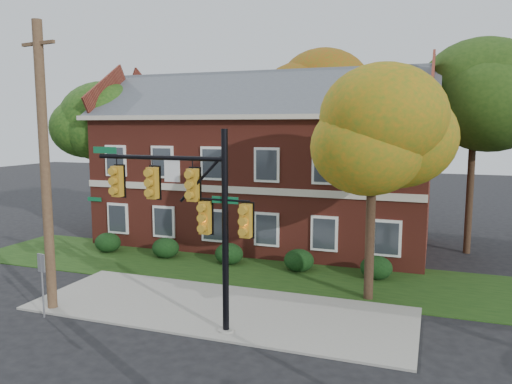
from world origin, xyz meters
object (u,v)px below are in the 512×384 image
(tree_far_rear, at_px, (319,95))
(tree_near_right, at_px, (379,126))
(hedge_far_right, at_px, (376,268))
(sign_post, at_px, (42,274))
(traffic_signal, at_px, (192,207))
(apartment_building, at_px, (264,156))
(hedge_right, at_px, (299,260))
(tree_left_rear, at_px, (108,126))
(hedge_left, at_px, (166,248))
(utility_pole, at_px, (45,168))
(hedge_center, at_px, (229,254))
(hedge_far_left, at_px, (108,243))
(tree_right_rear, at_px, (482,97))

(tree_far_rear, bearing_deg, tree_near_right, -69.73)
(hedge_far_right, relative_size, sign_post, 0.61)
(hedge_far_right, bearing_deg, sign_post, -141.21)
(traffic_signal, relative_size, sign_post, 2.88)
(apartment_building, height_order, hedge_right, apartment_building)
(hedge_far_right, bearing_deg, tree_left_rear, 166.11)
(hedge_far_right, height_order, tree_far_rear, tree_far_rear)
(hedge_left, xyz_separation_m, utility_pole, (-0.29, -7.70, 4.70))
(tree_far_rear, bearing_deg, hedge_center, -95.85)
(hedge_center, distance_m, tree_near_right, 9.90)
(hedge_far_left, bearing_deg, utility_pole, -67.36)
(hedge_far_left, distance_m, tree_far_rear, 17.61)
(hedge_right, bearing_deg, hedge_left, 180.00)
(tree_right_rear, bearing_deg, hedge_left, -157.58)
(hedge_left, distance_m, utility_pole, 9.02)
(hedge_right, bearing_deg, tree_right_rear, 38.02)
(apartment_building, distance_m, tree_far_rear, 8.84)
(hedge_right, bearing_deg, tree_far_rear, 99.36)
(hedge_far_left, height_order, tree_left_rear, tree_left_rear)
(hedge_left, height_order, hedge_right, same)
(hedge_left, bearing_deg, tree_right_rear, 22.42)
(apartment_building, relative_size, tree_far_rear, 1.63)
(tree_near_right, height_order, sign_post, tree_near_right)
(apartment_building, distance_m, tree_left_rear, 9.94)
(hedge_center, bearing_deg, utility_pole, -116.20)
(hedge_right, bearing_deg, hedge_far_left, 180.00)
(hedge_right, height_order, tree_left_rear, tree_left_rear)
(tree_near_right, bearing_deg, tree_far_rear, 110.27)
(hedge_center, distance_m, sign_post, 9.20)
(apartment_building, height_order, tree_far_rear, tree_far_rear)
(hedge_far_right, height_order, tree_right_rear, tree_right_rear)
(tree_right_rear, bearing_deg, tree_far_rear, 145.00)
(hedge_center, bearing_deg, tree_right_rear, 28.37)
(apartment_building, distance_m, hedge_left, 7.73)
(hedge_center, relative_size, hedge_right, 1.00)
(tree_right_rear, bearing_deg, hedge_center, -151.63)
(tree_far_rear, xyz_separation_m, traffic_signal, (0.55, -20.61, -4.75))
(tree_right_rear, height_order, utility_pole, tree_right_rear)
(apartment_building, bearing_deg, tree_right_rear, 4.33)
(apartment_building, distance_m, utility_pole, 13.50)
(utility_pole, xyz_separation_m, sign_post, (0.29, -0.74, -3.67))
(tree_left_rear, distance_m, sign_post, 14.94)
(tree_right_rear, bearing_deg, utility_pole, -137.56)
(hedge_right, distance_m, traffic_signal, 8.47)
(tree_near_right, height_order, traffic_signal, tree_near_right)
(tree_left_rear, xyz_separation_m, tree_far_rear, (11.07, 8.96, 2.16))
(tree_near_right, bearing_deg, hedge_center, 158.58)
(hedge_far_left, height_order, hedge_far_right, same)
(traffic_signal, xyz_separation_m, utility_pole, (-5.68, -0.19, 1.13))
(hedge_center, bearing_deg, hedge_far_right, 0.00)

